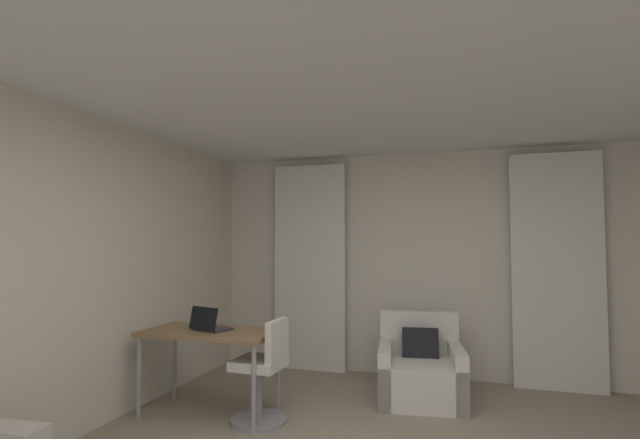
{
  "coord_description": "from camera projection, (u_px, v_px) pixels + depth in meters",
  "views": [
    {
      "loc": [
        0.4,
        -2.46,
        1.52
      ],
      "look_at": [
        -0.77,
        1.36,
        1.74
      ],
      "focal_mm": 25.69,
      "sensor_mm": 36.0,
      "label": 1
    }
  ],
  "objects": [
    {
      "name": "wall_window",
      "position": [
        425.0,
        263.0,
        5.35
      ],
      "size": [
        5.12,
        0.06,
        2.6
      ],
      "color": "beige",
      "rests_on": "ground"
    },
    {
      "name": "wall_left",
      "position": [
        23.0,
        276.0,
        3.19
      ],
      "size": [
        0.06,
        6.12,
        2.6
      ],
      "color": "beige",
      "rests_on": "ground"
    },
    {
      "name": "ceiling",
      "position": [
        382.0,
        44.0,
        2.53
      ],
      "size": [
        5.12,
        6.12,
        0.06
      ],
      "primitive_type": "cube",
      "color": "white",
      "rests_on": "wall_left"
    },
    {
      "name": "curtain_left_panel",
      "position": [
        310.0,
        266.0,
        5.62
      ],
      "size": [
        0.9,
        0.06,
        2.5
      ],
      "color": "silver",
      "rests_on": "ground"
    },
    {
      "name": "curtain_right_panel",
      "position": [
        557.0,
        270.0,
        4.82
      ],
      "size": [
        0.9,
        0.06,
        2.5
      ],
      "color": "silver",
      "rests_on": "ground"
    },
    {
      "name": "armchair",
      "position": [
        421.0,
        371.0,
        4.52
      ],
      "size": [
        0.9,
        0.94,
        0.82
      ],
      "color": "silver",
      "rests_on": "ground"
    },
    {
      "name": "desk",
      "position": [
        211.0,
        338.0,
        4.13
      ],
      "size": [
        1.2,
        0.63,
        0.75
      ],
      "color": "olive",
      "rests_on": "ground"
    },
    {
      "name": "desk_chair",
      "position": [
        263.0,
        376.0,
        3.91
      ],
      "size": [
        0.48,
        0.48,
        0.88
      ],
      "color": "gray",
      "rests_on": "ground"
    },
    {
      "name": "laptop",
      "position": [
        209.0,
        325.0,
        4.11
      ],
      "size": [
        0.38,
        0.33,
        0.22
      ],
      "color": "#2D2D33",
      "rests_on": "desk"
    }
  ]
}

